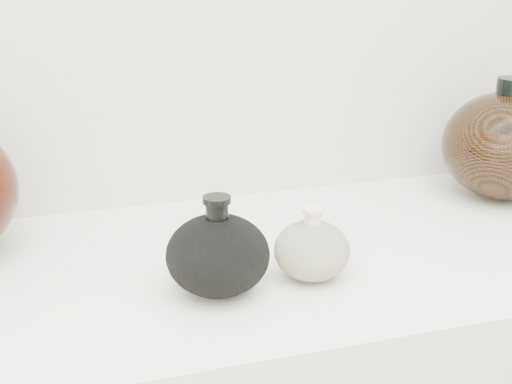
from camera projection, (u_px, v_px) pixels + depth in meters
name	position (u px, v px, depth m)	size (l,w,h in m)	color
black_gourd_vase	(218.00, 254.00, 0.87)	(0.14, 0.14, 0.13)	black
cream_gourd_vase	(312.00, 250.00, 0.91)	(0.11, 0.11, 0.10)	beige
right_round_pot	(506.00, 145.00, 1.19)	(0.21, 0.21, 0.20)	black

